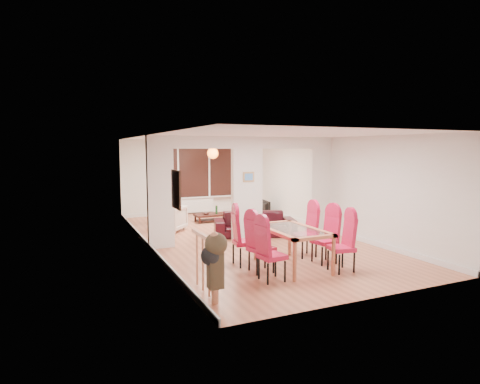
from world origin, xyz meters
TOP-DOWN VIEW (x-y plane):
  - floor at (0.00, 0.00)m, footprint 5.00×9.00m
  - room_walls at (0.00, 0.00)m, footprint 5.00×9.00m
  - divider_wall at (0.00, 0.00)m, footprint 5.00×0.18m
  - bay_window_blinds at (0.00, 4.44)m, footprint 3.00×0.08m
  - radiator at (0.00, 4.40)m, footprint 1.40×0.08m
  - pendant_light at (0.30, 3.30)m, footprint 0.36×0.36m
  - stair_newel at (-2.25, -3.20)m, footprint 0.40×1.20m
  - wall_poster at (-2.47, -2.40)m, footprint 0.04×0.52m
  - pillar_photo at (0.00, -0.10)m, footprint 0.30×0.03m
  - dining_table at (-0.23, -2.56)m, footprint 0.92×1.63m
  - dining_chair_la at (-0.97, -3.12)m, footprint 0.46×0.46m
  - dining_chair_lb at (-0.91, -2.60)m, footprint 0.50×0.50m
  - dining_chair_lc at (-1.00, -2.06)m, footprint 0.51×0.51m
  - dining_chair_ra at (0.48, -3.17)m, footprint 0.49×0.49m
  - dining_chair_rb at (0.52, -2.58)m, footprint 0.48×0.48m
  - dining_chair_rc at (0.44, -2.00)m, footprint 0.43×0.43m
  - sofa at (0.37, 0.30)m, footprint 2.28×1.43m
  - armchair at (-1.56, 1.78)m, footprint 1.09×1.09m
  - person at (-1.47, 2.85)m, footprint 0.67×0.57m
  - television at (2.00, 3.02)m, footprint 0.94×0.25m
  - coffee_table at (0.03, 2.69)m, footprint 1.19×0.83m
  - bottle at (0.17, 2.62)m, footprint 0.07×0.07m
  - bowl at (-0.17, 2.67)m, footprint 0.20×0.20m
  - shoes at (0.21, -0.42)m, footprint 0.26×0.28m

SIDE VIEW (x-z plane):
  - floor at x=0.00m, z-range -0.01..0.01m
  - shoes at x=0.21m, z-range 0.00..0.11m
  - coffee_table at x=0.03m, z-range 0.00..0.25m
  - television at x=2.00m, z-range 0.00..0.54m
  - bowl at x=-0.17m, z-range 0.25..0.30m
  - radiator at x=0.00m, z-range 0.05..0.55m
  - sofa at x=0.37m, z-range 0.00..0.62m
  - armchair at x=-1.56m, z-range 0.00..0.71m
  - dining_table at x=-0.23m, z-range 0.00..0.77m
  - bottle at x=0.17m, z-range 0.25..0.52m
  - dining_chair_la at x=-0.97m, z-range 0.00..1.04m
  - dining_chair_lb at x=-0.91m, z-range 0.00..1.05m
  - dining_chair_ra at x=0.48m, z-range 0.00..1.05m
  - dining_chair_rb at x=0.52m, z-range 0.00..1.06m
  - dining_chair_rc at x=0.44m, z-range 0.00..1.06m
  - dining_chair_lc at x=-1.00m, z-range 0.00..1.09m
  - stair_newel at x=-2.25m, z-range 0.00..1.10m
  - person at x=-1.47m, z-range 0.00..1.56m
  - room_walls at x=0.00m, z-range 0.00..2.60m
  - divider_wall at x=0.00m, z-range 0.00..2.60m
  - bay_window_blinds at x=0.00m, z-range 0.60..2.40m
  - wall_poster at x=-2.47m, z-range 1.27..1.94m
  - pillar_photo at x=0.00m, z-range 1.48..1.73m
  - pendant_light at x=0.30m, z-range 1.97..2.33m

